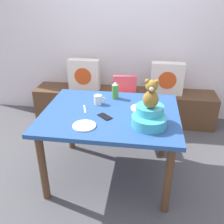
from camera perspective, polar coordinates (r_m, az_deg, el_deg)
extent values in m
plane|color=#4C4C51|center=(2.78, -0.30, -13.77)|extent=(8.00, 8.00, 0.00)
cube|color=silver|center=(3.68, 3.39, 18.68)|extent=(4.40, 0.10, 2.60)
cube|color=brown|center=(3.72, 2.57, 1.56)|extent=(2.60, 0.44, 0.46)
cube|color=white|center=(3.63, -6.38, 8.41)|extent=(0.44, 0.14, 0.44)
cylinder|color=#D84C1E|center=(3.56, -6.67, 8.05)|extent=(0.24, 0.01, 0.24)
cube|color=white|center=(3.53, 12.43, 7.43)|extent=(0.44, 0.14, 0.44)
cylinder|color=#D84C1E|center=(3.46, 12.49, 7.04)|extent=(0.24, 0.01, 0.24)
cube|color=#36679F|center=(3.61, 3.74, 5.33)|extent=(0.20, 0.14, 0.07)
cube|color=#264C8C|center=(2.38, -0.35, -0.42)|extent=(1.28, 1.02, 0.04)
cylinder|color=brown|center=(2.38, -15.48, -12.10)|extent=(0.07, 0.07, 0.70)
cylinder|color=brown|center=(2.23, 12.65, -14.82)|extent=(0.07, 0.07, 0.70)
cylinder|color=brown|center=(3.03, -9.50, -2.40)|extent=(0.07, 0.07, 0.70)
cylinder|color=brown|center=(2.91, 11.76, -3.90)|extent=(0.07, 0.07, 0.70)
cylinder|color=#D84C59|center=(3.19, 3.01, 2.67)|extent=(0.34, 0.34, 0.10)
cube|color=#D84C59|center=(3.26, 2.93, 6.24)|extent=(0.30, 0.10, 0.24)
cube|color=white|center=(3.00, 3.25, 2.42)|extent=(0.33, 0.24, 0.02)
cylinder|color=silver|center=(3.21, 0.16, -2.77)|extent=(0.03, 0.03, 0.46)
cylinder|color=silver|center=(3.18, 5.16, -3.11)|extent=(0.03, 0.03, 0.46)
cylinder|color=silver|center=(3.45, 0.81, -0.52)|extent=(0.03, 0.03, 0.46)
cylinder|color=silver|center=(3.43, 5.46, -0.82)|extent=(0.03, 0.03, 0.46)
cylinder|color=#3AA7C0|center=(2.14, 8.44, -2.05)|extent=(0.30, 0.30, 0.09)
cylinder|color=#3AA7C0|center=(2.16, 8.60, 0.58)|extent=(0.24, 0.24, 0.07)
ellipsoid|color=olive|center=(2.08, 8.79, 2.83)|extent=(0.13, 0.11, 0.15)
sphere|color=olive|center=(2.03, 9.02, 5.87)|extent=(0.10, 0.10, 0.10)
sphere|color=beige|center=(1.99, 9.00, 5.24)|extent=(0.04, 0.04, 0.04)
sphere|color=olive|center=(2.02, 8.03, 6.93)|extent=(0.04, 0.04, 0.04)
sphere|color=olive|center=(2.02, 10.16, 6.79)|extent=(0.04, 0.04, 0.04)
cylinder|color=#4C8C33|center=(2.64, 0.63, 4.66)|extent=(0.07, 0.07, 0.15)
cone|color=white|center=(2.61, 0.64, 6.55)|extent=(0.06, 0.06, 0.03)
cylinder|color=silver|center=(2.52, -3.21, 2.81)|extent=(0.08, 0.08, 0.09)
torus|color=silver|center=(2.51, -2.05, 2.84)|extent=(0.06, 0.01, 0.06)
cylinder|color=white|center=(2.14, -6.34, -3.12)|extent=(0.20, 0.20, 0.01)
cylinder|color=white|center=(2.45, 6.62, 0.87)|extent=(0.20, 0.20, 0.01)
cube|color=black|center=(2.28, -1.67, -1.04)|extent=(0.15, 0.15, 0.01)
cube|color=silver|center=(2.43, -6.22, 0.66)|extent=(0.07, 0.17, 0.01)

